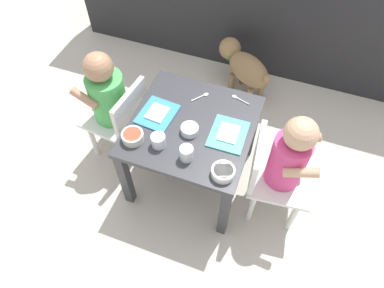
# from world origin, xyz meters

# --- Properties ---
(ground_plane) EXTENTS (7.00, 7.00, 0.00)m
(ground_plane) POSITION_xyz_m (0.00, 0.00, 0.00)
(ground_plane) COLOR beige
(dining_table) EXTENTS (0.57, 0.57, 0.44)m
(dining_table) POSITION_xyz_m (0.00, 0.00, 0.37)
(dining_table) COLOR #333338
(dining_table) RESTS_ON ground
(seated_child_left) EXTENTS (0.31, 0.31, 0.69)m
(seated_child_left) POSITION_xyz_m (-0.45, 0.03, 0.43)
(seated_child_left) COLOR silver
(seated_child_left) RESTS_ON ground
(seated_child_right) EXTENTS (0.31, 0.31, 0.69)m
(seated_child_right) POSITION_xyz_m (0.44, -0.04, 0.43)
(seated_child_right) COLOR silver
(seated_child_right) RESTS_ON ground
(dog) EXTENTS (0.41, 0.33, 0.32)m
(dog) POSITION_xyz_m (0.08, 0.74, 0.21)
(dog) COLOR olive
(dog) RESTS_ON ground
(food_tray_left) EXTENTS (0.17, 0.20, 0.02)m
(food_tray_left) POSITION_xyz_m (-0.17, 0.00, 0.45)
(food_tray_left) COLOR #388CD8
(food_tray_left) RESTS_ON dining_table
(food_tray_right) EXTENTS (0.16, 0.19, 0.02)m
(food_tray_right) POSITION_xyz_m (0.17, 0.00, 0.45)
(food_tray_right) COLOR #4CC6BC
(food_tray_right) RESTS_ON dining_table
(water_cup_left) EXTENTS (0.06, 0.06, 0.06)m
(water_cup_left) POSITION_xyz_m (-0.10, -0.16, 0.47)
(water_cup_left) COLOR white
(water_cup_left) RESTS_ON dining_table
(water_cup_right) EXTENTS (0.06, 0.06, 0.07)m
(water_cup_right) POSITION_xyz_m (0.04, -0.18, 0.47)
(water_cup_right) COLOR white
(water_cup_right) RESTS_ON dining_table
(cereal_bowl_right_side) EXTENTS (0.10, 0.10, 0.04)m
(cereal_bowl_right_side) POSITION_xyz_m (0.21, -0.21, 0.46)
(cereal_bowl_right_side) COLOR white
(cereal_bowl_right_side) RESTS_ON dining_table
(veggie_bowl_near) EXTENTS (0.08, 0.08, 0.04)m
(veggie_bowl_near) POSITION_xyz_m (0.01, -0.05, 0.46)
(veggie_bowl_near) COLOR white
(veggie_bowl_near) RESTS_ON dining_table
(veggie_bowl_far) EXTENTS (0.10, 0.10, 0.04)m
(veggie_bowl_far) POSITION_xyz_m (-0.22, -0.17, 0.46)
(veggie_bowl_far) COLOR silver
(veggie_bowl_far) RESTS_ON dining_table
(spoon_by_left_tray) EXTENTS (0.07, 0.09, 0.01)m
(spoon_by_left_tray) POSITION_xyz_m (-0.02, 0.18, 0.44)
(spoon_by_left_tray) COLOR silver
(spoon_by_left_tray) RESTS_ON dining_table
(spoon_by_right_tray) EXTENTS (0.10, 0.04, 0.01)m
(spoon_by_right_tray) POSITION_xyz_m (0.16, 0.23, 0.44)
(spoon_by_right_tray) COLOR silver
(spoon_by_right_tray) RESTS_ON dining_table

